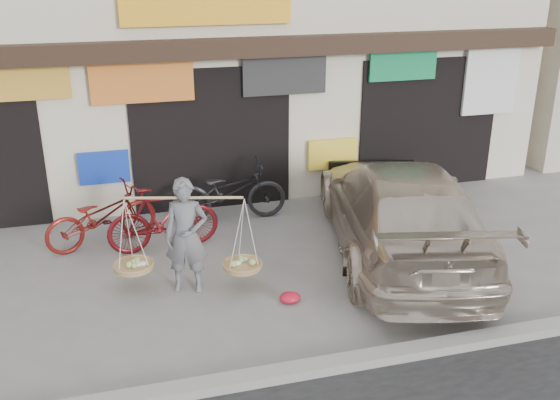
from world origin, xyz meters
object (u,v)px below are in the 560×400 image
object	(u,v)px
bike_0	(101,216)
street_vendor	(187,240)
bike_1	(163,218)
suv	(400,209)
bike_2	(229,191)

from	to	relation	value
bike_0	street_vendor	bearing A→B (deg)	-169.06
street_vendor	bike_1	distance (m)	1.50
street_vendor	suv	xyz separation A→B (m)	(3.48, 0.33, -0.02)
bike_0	bike_1	bearing A→B (deg)	-135.92
street_vendor	bike_0	xyz separation A→B (m)	(-1.19, 1.93, -0.29)
street_vendor	bike_1	xyz separation A→B (m)	(-0.21, 1.47, -0.24)
street_vendor	bike_1	size ratio (longest dim) A/B	1.13
street_vendor	bike_1	world-z (taller)	street_vendor
bike_0	bike_2	size ratio (longest dim) A/B	0.92
street_vendor	bike_1	bearing A→B (deg)	112.57
bike_1	suv	xyz separation A→B (m)	(3.69, -1.14, 0.22)
bike_0	bike_2	distance (m)	2.33
bike_2	suv	bearing A→B (deg)	-127.33
bike_1	bike_2	size ratio (longest dim) A/B	0.88
bike_0	bike_2	xyz separation A→B (m)	(2.28, 0.50, 0.04)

